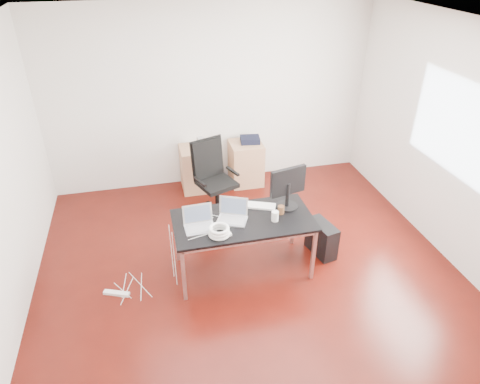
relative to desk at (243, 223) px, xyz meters
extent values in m
plane|color=#390A06|center=(0.06, -0.15, -0.68)|extent=(5.00, 5.00, 0.00)
plane|color=silver|center=(0.06, -0.15, 2.12)|extent=(5.00, 5.00, 0.00)
plane|color=silver|center=(0.06, 2.35, 0.72)|extent=(5.00, 0.00, 5.00)
plane|color=silver|center=(0.06, -2.65, 0.72)|extent=(5.00, 0.00, 5.00)
plane|color=silver|center=(2.56, -0.15, 0.72)|extent=(0.00, 5.00, 5.00)
plane|color=white|center=(2.54, 0.05, 0.92)|extent=(0.00, 1.50, 1.50)
cube|color=black|center=(0.00, 0.00, 0.04)|extent=(1.60, 0.80, 0.03)
cube|color=silver|center=(-0.75, -0.35, -0.33)|extent=(0.04, 0.04, 0.70)
cube|color=silver|center=(-0.75, 0.35, -0.33)|extent=(0.04, 0.04, 0.70)
cube|color=silver|center=(0.75, -0.35, -0.33)|extent=(0.04, 0.04, 0.70)
cube|color=silver|center=(0.75, 0.35, -0.33)|extent=(0.04, 0.04, 0.70)
cylinder|color=black|center=(-0.07, 1.27, -0.44)|extent=(0.06, 0.06, 0.47)
cube|color=black|center=(-0.07, 1.27, -0.18)|extent=(0.61, 0.60, 0.06)
cube|color=black|center=(-0.15, 1.48, 0.13)|extent=(0.46, 0.26, 0.55)
cube|color=#A17250|center=(-0.24, 2.08, -0.33)|extent=(0.50, 0.50, 0.70)
cube|color=#A17250|center=(0.55, 2.08, -0.33)|extent=(0.50, 0.50, 0.70)
cube|color=black|center=(1.04, 0.08, -0.46)|extent=(0.30, 0.48, 0.44)
cylinder|color=black|center=(0.04, 2.10, -0.54)|extent=(0.32, 0.32, 0.28)
cube|color=white|center=(-1.51, -0.10, -0.66)|extent=(0.30, 0.17, 0.04)
cube|color=silver|center=(-0.51, -0.08, 0.06)|extent=(0.34, 0.24, 0.01)
cube|color=silver|center=(-0.51, 0.04, 0.18)|extent=(0.33, 0.06, 0.22)
cube|color=#475166|center=(-0.51, 0.03, 0.18)|extent=(0.29, 0.05, 0.18)
cube|color=silver|center=(-0.13, -0.01, 0.06)|extent=(0.40, 0.35, 0.01)
cube|color=silver|center=(-0.09, 0.10, 0.18)|extent=(0.32, 0.18, 0.22)
cube|color=#475166|center=(-0.09, 0.09, 0.18)|extent=(0.28, 0.15, 0.18)
cylinder|color=black|center=(0.57, 0.14, 0.06)|extent=(0.26, 0.26, 0.02)
cylinder|color=black|center=(0.57, 0.14, 0.22)|extent=(0.05, 0.05, 0.30)
cube|color=black|center=(0.57, 0.15, 0.39)|extent=(0.45, 0.15, 0.34)
cube|color=#475166|center=(0.57, 0.18, 0.39)|extent=(0.39, 0.09, 0.29)
cube|color=white|center=(0.23, 0.23, 0.06)|extent=(0.46, 0.30, 0.02)
cylinder|color=white|center=(0.34, -0.11, 0.11)|extent=(0.08, 0.08, 0.12)
cylinder|color=#55341D|center=(0.45, 0.02, 0.10)|extent=(0.08, 0.08, 0.10)
torus|color=white|center=(-0.32, -0.23, 0.07)|extent=(0.24, 0.24, 0.04)
torus|color=white|center=(-0.32, -0.23, 0.11)|extent=(0.23, 0.23, 0.04)
torus|color=white|center=(-0.32, -0.23, 0.14)|extent=(0.22, 0.22, 0.04)
cube|color=white|center=(-0.23, -0.25, 0.07)|extent=(0.09, 0.09, 0.03)
cube|color=#9E9E9E|center=(-0.17, 2.07, 0.11)|extent=(0.10, 0.10, 0.18)
cube|color=black|center=(0.62, 2.11, 0.07)|extent=(0.33, 0.28, 0.09)
camera|label=1|loc=(-0.96, -3.91, 2.82)|focal=32.00mm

